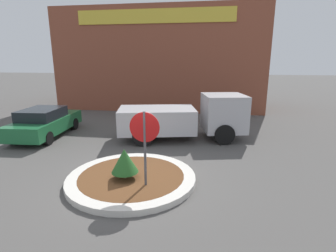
# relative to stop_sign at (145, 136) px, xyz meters

# --- Properties ---
(ground_plane) EXTENTS (120.00, 120.00, 0.00)m
(ground_plane) POSITION_rel_stop_sign_xyz_m (-0.58, 0.53, -1.61)
(ground_plane) COLOR #514F4C
(traffic_island) EXTENTS (3.93, 3.93, 0.18)m
(traffic_island) POSITION_rel_stop_sign_xyz_m (-0.58, 0.53, -1.52)
(traffic_island) COLOR beige
(traffic_island) RESTS_ON ground_plane
(stop_sign) EXTENTS (0.83, 0.07, 2.30)m
(stop_sign) POSITION_rel_stop_sign_xyz_m (0.00, 0.00, 0.00)
(stop_sign) COLOR #4C4C51
(stop_sign) RESTS_ON ground_plane
(island_shrub) EXTENTS (0.80, 0.80, 0.92)m
(island_shrub) POSITION_rel_stop_sign_xyz_m (-0.70, 0.30, -0.87)
(island_shrub) COLOR brown
(island_shrub) RESTS_ON traffic_island
(utility_truck) EXTENTS (6.02, 3.18, 2.07)m
(utility_truck) POSITION_rel_stop_sign_xyz_m (0.67, 5.16, -0.57)
(utility_truck) COLOR #B2B2B7
(utility_truck) RESTS_ON ground_plane
(storefront_building) EXTENTS (14.95, 6.07, 7.17)m
(storefront_building) POSITION_rel_stop_sign_xyz_m (-2.06, 14.23, 1.97)
(storefront_building) COLOR brown
(storefront_building) RESTS_ON ground_plane
(parked_sedan_green) EXTENTS (2.08, 4.38, 1.39)m
(parked_sedan_green) POSITION_rel_stop_sign_xyz_m (-6.09, 4.54, -0.91)
(parked_sedan_green) COLOR #1E6638
(parked_sedan_green) RESTS_ON ground_plane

